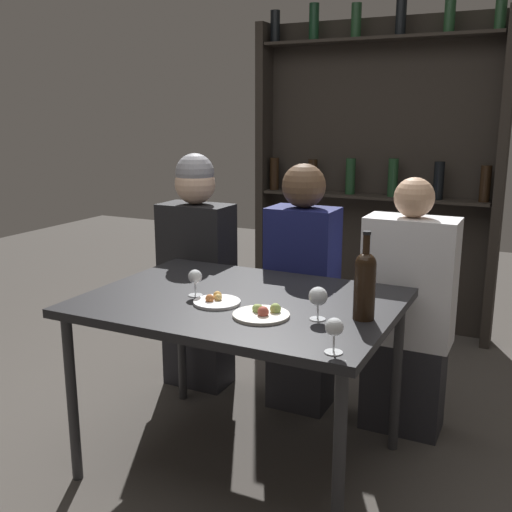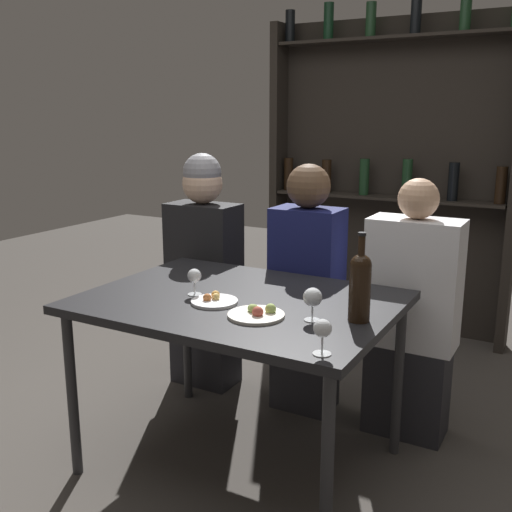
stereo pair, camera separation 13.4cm
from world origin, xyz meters
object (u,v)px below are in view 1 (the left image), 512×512
at_px(wine_glass_0, 195,278).
at_px(seated_person_left, 197,274).
at_px(food_plate_1, 217,301).
at_px(seated_person_center, 302,293).
at_px(wine_bottle, 365,282).
at_px(wine_glass_1, 318,297).
at_px(food_plate_0, 262,313).
at_px(seated_person_right, 407,316).
at_px(wine_glass_2, 334,329).

height_order(wine_glass_0, seated_person_left, seated_person_left).
xyz_separation_m(food_plate_1, seated_person_center, (0.08, 0.73, -0.16)).
xyz_separation_m(wine_bottle, wine_glass_1, (-0.15, -0.08, -0.05)).
bearing_deg(wine_glass_0, food_plate_1, -21.64).
bearing_deg(seated_person_left, food_plate_1, -53.40).
bearing_deg(food_plate_1, wine_glass_0, 158.36).
distance_m(food_plate_0, seated_person_right, 0.90).
distance_m(wine_glass_0, food_plate_1, 0.16).
bearing_deg(wine_glass_1, seated_person_left, 143.08).
distance_m(food_plate_1, seated_person_center, 0.75).
distance_m(wine_bottle, seated_person_left, 1.33).
bearing_deg(wine_glass_1, wine_bottle, 28.44).
distance_m(food_plate_0, seated_person_center, 0.82).
relative_size(wine_glass_1, seated_person_left, 0.10).
distance_m(food_plate_0, food_plate_1, 0.24).
height_order(seated_person_left, seated_person_center, seated_person_left).
bearing_deg(food_plate_1, seated_person_left, 126.60).
bearing_deg(seated_person_right, seated_person_center, 180.00).
distance_m(wine_glass_1, seated_person_right, 0.81).
height_order(wine_glass_0, food_plate_0, wine_glass_0).
height_order(wine_bottle, seated_person_left, seated_person_left).
bearing_deg(wine_glass_2, wine_glass_0, 155.10).
bearing_deg(food_plate_1, seated_person_center, 83.58).
relative_size(food_plate_0, seated_person_left, 0.17).
xyz_separation_m(wine_glass_0, seated_person_right, (0.75, 0.68, -0.27)).
bearing_deg(wine_glass_2, wine_glass_1, 119.43).
relative_size(seated_person_left, seated_person_right, 1.06).
height_order(food_plate_0, seated_person_right, seated_person_right).
relative_size(food_plate_0, seated_person_center, 0.17).
height_order(wine_glass_0, wine_glass_2, wine_glass_2).
xyz_separation_m(wine_glass_1, food_plate_1, (-0.44, 0.00, -0.08)).
bearing_deg(seated_person_center, seated_person_right, 0.00).
height_order(wine_glass_1, food_plate_1, wine_glass_1).
bearing_deg(wine_bottle, seated_person_right, 87.17).
height_order(seated_person_center, seated_person_right, seated_person_center).
height_order(wine_glass_0, seated_person_right, seated_person_right).
bearing_deg(seated_person_right, wine_glass_0, -137.91).
distance_m(food_plate_0, seated_person_left, 1.12).
relative_size(wine_bottle, wine_glass_2, 2.82).
relative_size(wine_glass_2, seated_person_left, 0.09).
height_order(wine_glass_0, food_plate_1, wine_glass_0).
bearing_deg(seated_person_right, wine_glass_1, -104.03).
bearing_deg(food_plate_0, wine_glass_0, 162.54).
height_order(wine_glass_1, seated_person_center, seated_person_center).
bearing_deg(food_plate_1, wine_bottle, 7.52).
relative_size(wine_bottle, wine_glass_0, 2.94).
relative_size(food_plate_1, seated_person_center, 0.15).
bearing_deg(seated_person_left, wine_glass_0, -58.80).
xyz_separation_m(wine_bottle, seated_person_center, (-0.50, 0.65, -0.29)).
height_order(food_plate_1, seated_person_center, seated_person_center).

